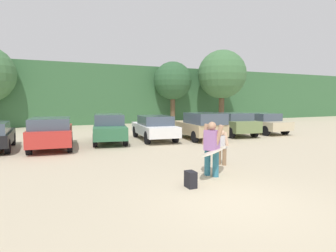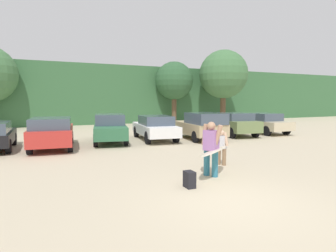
# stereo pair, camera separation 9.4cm
# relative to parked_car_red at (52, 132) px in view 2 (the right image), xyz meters

# --- Properties ---
(ground_plane) EXTENTS (120.00, 120.00, 0.00)m
(ground_plane) POSITION_rel_parked_car_red_xyz_m (3.59, -9.55, -0.82)
(ground_plane) COLOR #C1B293
(hillside_ridge) EXTENTS (108.00, 12.00, 5.86)m
(hillside_ridge) POSITION_rel_parked_car_red_xyz_m (3.59, 18.83, 2.11)
(hillside_ridge) COLOR #38663D
(hillside_ridge) RESTS_ON ground_plane
(tree_center) EXTENTS (3.89, 3.89, 6.32)m
(tree_center) POSITION_rel_parked_car_red_xyz_m (12.18, 11.70, 3.52)
(tree_center) COLOR brown
(tree_center) RESTS_ON ground_plane
(tree_left) EXTENTS (5.03, 5.03, 7.58)m
(tree_left) POSITION_rel_parked_car_red_xyz_m (17.07, 9.97, 4.21)
(tree_left) COLOR brown
(tree_left) RESTS_ON ground_plane
(parked_car_red) EXTENTS (2.32, 4.36, 1.55)m
(parked_car_red) POSITION_rel_parked_car_red_xyz_m (0.00, 0.00, 0.00)
(parked_car_red) COLOR #B72D28
(parked_car_red) RESTS_ON ground_plane
(parked_car_forest_green) EXTENTS (2.52, 4.71, 1.58)m
(parked_car_forest_green) POSITION_rel_parked_car_red_xyz_m (3.06, 1.02, -0.01)
(parked_car_forest_green) COLOR #2D6642
(parked_car_forest_green) RESTS_ON ground_plane
(parked_car_white) EXTENTS (2.28, 4.82, 1.46)m
(parked_car_white) POSITION_rel_parked_car_red_xyz_m (5.71, 0.81, -0.04)
(parked_car_white) COLOR white
(parked_car_white) RESTS_ON ground_plane
(parked_car_tan) EXTENTS (2.23, 4.32, 1.63)m
(parked_car_tan) POSITION_rel_parked_car_red_xyz_m (8.31, -0.16, 0.04)
(parked_car_tan) COLOR tan
(parked_car_tan) RESTS_ON ground_plane
(parked_car_olive_green) EXTENTS (2.38, 4.45, 1.53)m
(parked_car_olive_green) POSITION_rel_parked_car_red_xyz_m (11.34, 0.67, -0.02)
(parked_car_olive_green) COLOR #6B7F4C
(parked_car_olive_green) RESTS_ON ground_plane
(parked_car_champagne) EXTENTS (1.99, 4.31, 1.45)m
(parked_car_champagne) POSITION_rel_parked_car_red_xyz_m (14.10, 0.86, -0.05)
(parked_car_champagne) COLOR beige
(parked_car_champagne) RESTS_ON ground_plane
(person_adult) EXTENTS (0.48, 0.71, 1.71)m
(person_adult) POSITION_rel_parked_car_red_xyz_m (4.34, -7.40, 0.14)
(person_adult) COLOR teal
(person_adult) RESTS_ON ground_plane
(person_child) EXTENTS (0.35, 0.51, 1.29)m
(person_child) POSITION_rel_parked_car_red_xyz_m (5.54, -6.26, -0.10)
(person_child) COLOR #8C6B4C
(person_child) RESTS_ON ground_plane
(surfboard_cream) EXTENTS (1.92, 1.71, 0.23)m
(surfboard_cream) POSITION_rel_parked_car_red_xyz_m (4.36, -7.52, -0.01)
(surfboard_cream) COLOR beige
(backpack_dropped) EXTENTS (0.24, 0.34, 0.45)m
(backpack_dropped) POSITION_rel_parked_car_red_xyz_m (3.17, -8.15, -0.60)
(backpack_dropped) COLOR black
(backpack_dropped) RESTS_ON ground_plane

